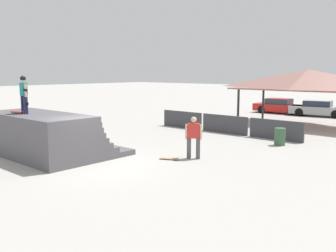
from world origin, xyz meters
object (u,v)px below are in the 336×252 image
at_px(trash_bin, 280,137).
at_px(bystander_walking, 194,135).
at_px(skateboard_on_deck, 17,112).
at_px(skateboard_on_ground, 170,158).
at_px(parked_car_silver, 319,109).
at_px(parked_car_red, 280,106).
at_px(skater_on_deck, 24,92).

bearing_deg(trash_bin, bystander_walking, -105.61).
bearing_deg(skateboard_on_deck, skateboard_on_ground, 32.73).
bearing_deg(parked_car_silver, parked_car_red, 171.81).
relative_size(skater_on_deck, parked_car_silver, 0.34).
bearing_deg(skater_on_deck, bystander_walking, 48.68).
relative_size(skateboard_on_deck, parked_car_red, 0.19).
bearing_deg(skateboard_on_ground, skater_on_deck, -169.84).
relative_size(parked_car_red, parked_car_silver, 0.95).
height_order(bystander_walking, parked_car_silver, bystander_walking).
bearing_deg(parked_car_red, parked_car_silver, -0.01).
bearing_deg(bystander_walking, trash_bin, -138.27).
distance_m(bystander_walking, parked_car_red, 18.89).
distance_m(bystander_walking, parked_car_silver, 18.39).
xyz_separation_m(skater_on_deck, skateboard_on_deck, (-0.38, -0.13, -0.85)).
xyz_separation_m(skateboard_on_ground, trash_bin, (2.00, 5.83, 0.37)).
distance_m(skateboard_on_ground, parked_car_red, 19.53).
relative_size(trash_bin, parked_car_silver, 0.18).
bearing_deg(skateboard_on_ground, trash_bin, 45.06).
height_order(parked_car_red, parked_car_silver, same).
relative_size(bystander_walking, trash_bin, 2.05).
bearing_deg(trash_bin, parked_car_red, 115.34).
xyz_separation_m(bystander_walking, skateboard_on_ground, (-0.60, -0.80, -0.91)).
bearing_deg(skateboard_on_deck, trash_bin, 50.25).
bearing_deg(parked_car_silver, skateboard_on_deck, -110.00).
relative_size(skater_on_deck, skateboard_on_deck, 1.90).
bearing_deg(trash_bin, skateboard_on_ground, -108.96).
bearing_deg(bystander_walking, skater_on_deck, 5.86).
xyz_separation_m(skateboard_on_deck, parked_car_red, (1.03, 22.77, -1.28)).
bearing_deg(skateboard_on_deck, bystander_walking, 35.13).
bearing_deg(parked_car_red, bystander_walking, -76.22).
xyz_separation_m(skateboard_on_deck, trash_bin, (7.29, 9.54, -1.46)).
bearing_deg(bystander_walking, parked_car_silver, -117.74).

